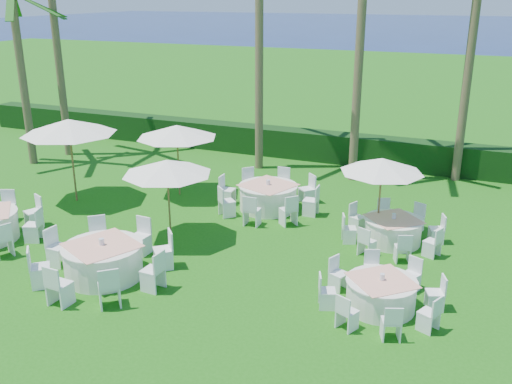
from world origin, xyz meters
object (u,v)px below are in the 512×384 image
at_px(umbrella_b, 167,167).
at_px(umbrella_c, 177,131).
at_px(umbrella_d, 382,165).
at_px(banquet_table_c, 381,293).
at_px(umbrella_a, 69,127).
at_px(banquet_table_e, 268,196).
at_px(banquet_table_b, 103,260).
at_px(banquet_table_f, 393,230).

bearing_deg(umbrella_b, umbrella_c, 115.82).
bearing_deg(umbrella_b, umbrella_d, 24.36).
height_order(banquet_table_c, umbrella_c, umbrella_c).
bearing_deg(banquet_table_c, umbrella_d, 102.10).
relative_size(umbrella_a, umbrella_b, 1.23).
relative_size(umbrella_b, umbrella_d, 1.06).
xyz_separation_m(banquet_table_e, umbrella_a, (-6.44, -1.75, 2.16)).
bearing_deg(banquet_table_c, umbrella_c, 148.16).
relative_size(banquet_table_b, umbrella_a, 1.12).
bearing_deg(umbrella_d, umbrella_a, -174.84).
bearing_deg(umbrella_a, banquet_table_f, 3.37).
xyz_separation_m(banquet_table_b, banquet_table_f, (6.38, 4.90, -0.08)).
relative_size(umbrella_a, umbrella_d, 1.31).
height_order(umbrella_a, umbrella_c, umbrella_a).
bearing_deg(banquet_table_f, banquet_table_b, -142.49).
bearing_deg(umbrella_c, banquet_table_e, -2.45).
bearing_deg(banquet_table_c, banquet_table_e, 133.64).
relative_size(banquet_table_b, banquet_table_c, 1.27).
distance_m(banquet_table_b, umbrella_d, 8.04).
relative_size(banquet_table_e, umbrella_a, 1.08).
height_order(banquet_table_b, banquet_table_c, banquet_table_b).
bearing_deg(banquet_table_b, umbrella_b, 82.56).
distance_m(banquet_table_f, umbrella_b, 6.68).
bearing_deg(banquet_table_b, umbrella_c, 102.21).
distance_m(banquet_table_b, umbrella_c, 6.57).
height_order(banquet_table_e, umbrella_b, umbrella_b).
height_order(umbrella_a, umbrella_d, umbrella_a).
bearing_deg(umbrella_c, banquet_table_b, -77.79).
relative_size(banquet_table_b, banquet_table_e, 1.03).
relative_size(banquet_table_f, umbrella_b, 1.11).
xyz_separation_m(banquet_table_b, banquet_table_c, (6.76, 1.14, -0.09)).
xyz_separation_m(banquet_table_e, umbrella_b, (-1.76, -3.33, 1.74)).
height_order(banquet_table_c, umbrella_a, umbrella_a).
relative_size(banquet_table_f, umbrella_d, 1.18).
bearing_deg(banquet_table_f, umbrella_d, 149.42).
height_order(banquet_table_b, umbrella_b, umbrella_b).
relative_size(banquet_table_c, umbrella_d, 1.15).
distance_m(banquet_table_e, banquet_table_f, 4.42).
xyz_separation_m(banquet_table_b, banquet_table_e, (2.11, 6.01, -0.01)).
xyz_separation_m(umbrella_a, umbrella_b, (4.68, -1.58, -0.41)).
bearing_deg(banquet_table_b, banquet_table_c, 9.55).
relative_size(banquet_table_c, umbrella_c, 0.99).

